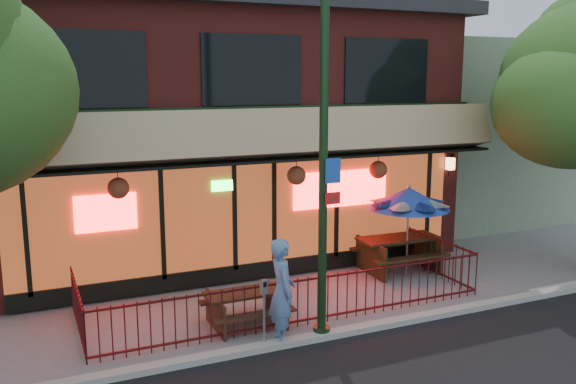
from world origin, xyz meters
The scene contains 11 objects.
ground centered at (0.00, 0.00, 0.00)m, with size 80.00×80.00×0.00m, color gray.
curb centered at (0.00, -0.50, 0.06)m, with size 80.00×0.25×0.12m, color #999993.
restaurant_building centered at (0.00, 7.11, 4.13)m, with size 12.96×9.49×8.05m.
neighbor_building centered at (9.00, 7.70, 3.00)m, with size 6.00×7.00×6.00m, color gray.
patio_fence centered at (0.00, 0.50, 0.63)m, with size 8.44×2.62×1.00m.
street_light centered at (0.00, -0.40, 3.15)m, with size 0.43×0.32×7.00m.
picnic_table_left centered at (-1.11, 0.70, 0.46)m, with size 1.64×1.25×0.70m.
picnic_table_right centered at (3.60, 2.40, 0.58)m, with size 2.11×1.65×0.88m.
patio_umbrella centered at (3.60, 2.04, 1.95)m, with size 2.00×2.00×2.28m.
pedestrian centered at (-0.79, -0.35, 1.00)m, with size 0.73×0.48×2.00m, color #5478A9.
parking_meter_near centered at (-1.17, -0.40, 0.88)m, with size 0.14×0.12×1.29m.
Camera 1 is at (-4.97, -10.06, 4.85)m, focal length 38.00 mm.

